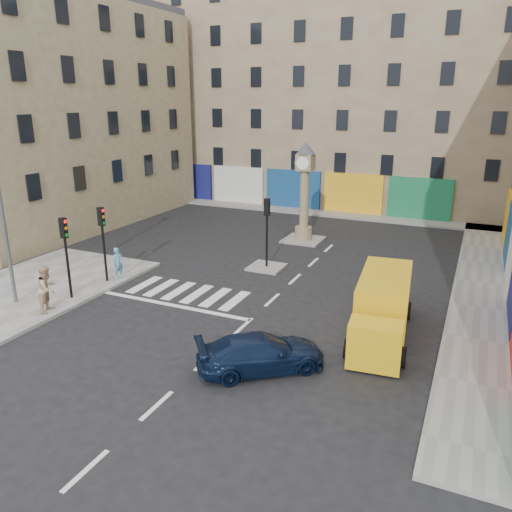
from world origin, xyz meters
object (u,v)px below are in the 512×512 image
Objects in this scene: yellow_van at (382,307)px; traffic_light_left_far at (103,232)px; clock_pillar at (305,186)px; traffic_light_left_near at (65,245)px; pedestrian_blue at (118,263)px; lamp_post at (0,199)px; pedestrian_tan at (47,288)px; traffic_light_island at (267,222)px; navy_sedan at (261,353)px.

traffic_light_left_far is at bearing 174.14° from yellow_van.
clock_pillar reaches higher than traffic_light_left_far.
traffic_light_left_far reaches higher than yellow_van.
traffic_light_left_near is 15.19m from clock_pillar.
pedestrian_blue is (0.30, 0.56, -1.68)m from traffic_light_left_far.
traffic_light_left_near is at bearing -169.88° from pedestrian_blue.
clock_pillar is 0.97× the size of yellow_van.
yellow_van is at bearing 13.89° from lamp_post.
pedestrian_tan is (2.14, -0.09, -3.65)m from lamp_post.
pedestrian_tan is (0.24, -3.89, -1.48)m from traffic_light_left_far.
pedestrian_tan is at bearing -169.48° from yellow_van.
lamp_post reaches higher than traffic_light_island.
traffic_light_island is (6.30, 5.40, -0.03)m from traffic_light_left_far.
navy_sedan is (10.29, -4.40, -1.99)m from traffic_light_left_far.
pedestrian_tan is (-0.06, -4.45, 0.21)m from pedestrian_blue.
traffic_light_left_far is 8.30m from traffic_light_island.
traffic_light_left_near is at bearing -175.75° from yellow_van.
traffic_light_left_near reaches higher than traffic_light_island.
yellow_van reaches higher than pedestrian_blue.
pedestrian_tan is (-10.06, 0.51, 0.52)m from navy_sedan.
traffic_light_island is (6.30, 7.80, -0.03)m from traffic_light_left_near.
navy_sedan is at bearing -23.13° from traffic_light_left_far.
navy_sedan is (3.99, -15.79, -2.92)m from clock_pillar.
clock_pillar reaches higher than traffic_light_left_near.
pedestrian_tan is at bearing -86.53° from traffic_light_left_far.
traffic_light_left_near reaches higher than pedestrian_blue.
pedestrian_blue is at bearing 63.25° from lamp_post.
traffic_light_left_near is at bearing -114.55° from clock_pillar.
clock_pillar is 13.68m from yellow_van.
lamp_post is 16.25m from yellow_van.
traffic_light_left_far is 0.61× the size of clock_pillar.
clock_pillar is 3.87× the size of pedestrian_blue.
lamp_post is at bearing -116.57° from traffic_light_left_far.
yellow_van is at bearing -37.03° from traffic_light_island.
clock_pillar is at bearing -35.39° from pedestrian_tan.
navy_sedan is (12.19, -0.60, -4.17)m from lamp_post.
traffic_light_left_near is 1.00× the size of traffic_light_left_far.
traffic_light_island is 0.86× the size of navy_sedan.
traffic_light_left_near is 0.45× the size of lamp_post.
navy_sedan is 2.74× the size of pedestrian_blue.
clock_pillar is (8.20, 15.20, -1.24)m from lamp_post.
lamp_post is at bearing 48.09° from navy_sedan.
traffic_light_left_near is 10.03m from traffic_light_island.
traffic_light_left_far is 0.86× the size of navy_sedan.
yellow_van reaches higher than pedestrian_tan.
clock_pillar is at bearing -24.92° from navy_sedan.
navy_sedan is at bearing -75.81° from clock_pillar.
traffic_light_island is 9.09m from yellow_van.
traffic_light_left_far reaches higher than traffic_light_island.
clock_pillar is 12.65m from pedestrian_blue.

